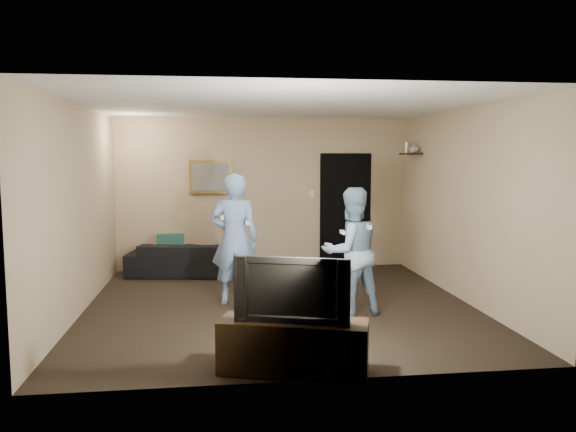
{
  "coord_description": "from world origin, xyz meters",
  "views": [
    {
      "loc": [
        -0.81,
        -7.17,
        1.97
      ],
      "look_at": [
        0.15,
        0.3,
        1.15
      ],
      "focal_mm": 35.0,
      "sensor_mm": 36.0,
      "label": 1
    }
  ],
  "objects": [
    {
      "name": "shelf_vase",
      "position": [
        2.39,
        1.65,
        2.09
      ],
      "size": [
        0.16,
        0.16,
        0.16
      ],
      "primitive_type": "imported",
      "rotation": [
        0.0,
        0.0,
        -0.02
      ],
      "color": "#A09FA4",
      "rests_on": "wall_shelf"
    },
    {
      "name": "sofa",
      "position": [
        -1.32,
        2.04,
        0.27
      ],
      "size": [
        1.96,
        1.0,
        0.55
      ],
      "primitive_type": "imported",
      "rotation": [
        0.0,
        0.0,
        2.99
      ],
      "color": "black",
      "rests_on": "ground"
    },
    {
      "name": "wall_front",
      "position": [
        0.0,
        -2.5,
        1.3
      ],
      "size": [
        5.0,
        0.04,
        2.6
      ],
      "primitive_type": "cube",
      "color": "tan",
      "rests_on": "ground"
    },
    {
      "name": "wall_shelf",
      "position": [
        2.39,
        1.8,
        1.99
      ],
      "size": [
        0.2,
        0.6,
        0.03
      ],
      "primitive_type": "cube",
      "color": "black",
      "rests_on": "wall_right"
    },
    {
      "name": "light_switch",
      "position": [
        0.85,
        2.48,
        1.3
      ],
      "size": [
        0.08,
        0.02,
        0.12
      ],
      "primitive_type": "cube",
      "color": "silver",
      "rests_on": "wall_back"
    },
    {
      "name": "throw_pillow",
      "position": [
        -1.56,
        2.04,
        0.48
      ],
      "size": [
        0.43,
        0.14,
        0.43
      ],
      "primitive_type": "cube",
      "rotation": [
        0.0,
        0.0,
        -0.01
      ],
      "color": "#16443C",
      "rests_on": "sofa"
    },
    {
      "name": "wall_left",
      "position": [
        -2.5,
        0.0,
        1.3
      ],
      "size": [
        0.04,
        5.0,
        2.6
      ],
      "primitive_type": "cube",
      "color": "tan",
      "rests_on": "ground"
    },
    {
      "name": "painting_canvas",
      "position": [
        -0.9,
        2.45,
        1.6
      ],
      "size": [
        0.62,
        0.01,
        0.47
      ],
      "primitive_type": "cube",
      "color": "slate",
      "rests_on": "painting_frame"
    },
    {
      "name": "ground",
      "position": [
        0.0,
        0.0,
        0.0
      ],
      "size": [
        5.0,
        5.0,
        0.0
      ],
      "primitive_type": "plane",
      "color": "black",
      "rests_on": "ground"
    },
    {
      "name": "ceiling",
      "position": [
        0.0,
        0.0,
        2.6
      ],
      "size": [
        5.0,
        5.0,
        0.04
      ],
      "primitive_type": "cube",
      "color": "silver",
      "rests_on": "wall_back"
    },
    {
      "name": "wii_player_right",
      "position": [
        0.83,
        -0.53,
        0.79
      ],
      "size": [
        0.89,
        0.77,
        1.58
      ],
      "color": "#85A5C1",
      "rests_on": "ground"
    },
    {
      "name": "doorway",
      "position": [
        1.45,
        2.47,
        1.0
      ],
      "size": [
        0.9,
        0.06,
        2.0
      ],
      "primitive_type": "cube",
      "color": "black",
      "rests_on": "ground"
    },
    {
      "name": "painting_frame",
      "position": [
        -0.9,
        2.48,
        1.6
      ],
      "size": [
        0.72,
        0.05,
        0.57
      ],
      "primitive_type": "cube",
      "color": "olive",
      "rests_on": "wall_back"
    },
    {
      "name": "wii_player_left",
      "position": [
        -0.58,
        0.17,
        0.87
      ],
      "size": [
        0.69,
        0.54,
        1.74
      ],
      "color": "#7D9ED8",
      "rests_on": "ground"
    },
    {
      "name": "television",
      "position": [
        -0.14,
        -2.31,
        0.79
      ],
      "size": [
        1.03,
        0.43,
        0.59
      ],
      "primitive_type": "imported",
      "rotation": [
        0.0,
        0.0,
        -0.3
      ],
      "color": "black",
      "rests_on": "tv_console"
    },
    {
      "name": "shelf_figurine",
      "position": [
        2.39,
        2.01,
        2.09
      ],
      "size": [
        0.06,
        0.06,
        0.18
      ],
      "primitive_type": "cylinder",
      "color": "silver",
      "rests_on": "wall_shelf"
    },
    {
      "name": "tv_console",
      "position": [
        -0.14,
        -2.31,
        0.25
      ],
      "size": [
        1.41,
        0.81,
        0.48
      ],
      "primitive_type": "cube",
      "rotation": [
        0.0,
        0.0,
        -0.3
      ],
      "color": "black",
      "rests_on": "ground"
    },
    {
      "name": "wall_right",
      "position": [
        2.5,
        0.0,
        1.3
      ],
      "size": [
        0.04,
        5.0,
        2.6
      ],
      "primitive_type": "cube",
      "color": "tan",
      "rests_on": "ground"
    },
    {
      "name": "wall_back",
      "position": [
        0.0,
        2.5,
        1.3
      ],
      "size": [
        5.0,
        0.04,
        2.6
      ],
      "primitive_type": "cube",
      "color": "tan",
      "rests_on": "ground"
    }
  ]
}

